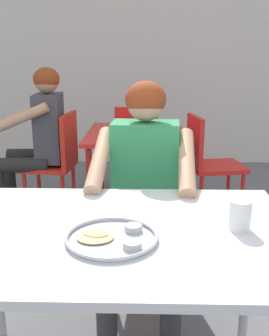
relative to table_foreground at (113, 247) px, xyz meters
The scene contains 11 objects.
back_wall 3.82m from the table_foreground, 89.73° to the left, with size 12.00×0.12×3.40m, color silver.
table_foreground is the anchor object (origin of this frame).
thali_tray 0.12m from the table_foreground, 88.03° to the right, with size 0.31×0.31×0.03m.
drinking_cup 0.46m from the table_foreground, ahead, with size 0.08×0.08×0.11m.
chair_foreground 0.87m from the table_foreground, 82.04° to the left, with size 0.42×0.45×0.88m.
diner_foreground 0.63m from the table_foreground, 80.29° to the left, with size 0.52×0.57×1.21m.
table_background_red 1.87m from the table_foreground, 88.78° to the left, with size 0.79×0.89×0.73m.
chair_red_left 1.95m from the table_foreground, 108.01° to the left, with size 0.43×0.43×0.88m.
chair_red_right 2.01m from the table_foreground, 71.62° to the left, with size 0.49×0.45×0.86m.
chair_red_far 2.50m from the table_foreground, 89.88° to the left, with size 0.51×0.51×0.86m.
patron_background 2.01m from the table_foreground, 111.89° to the left, with size 0.57×0.51×1.24m.
Camera 1 is at (0.09, -1.16, 1.34)m, focal length 42.23 mm.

